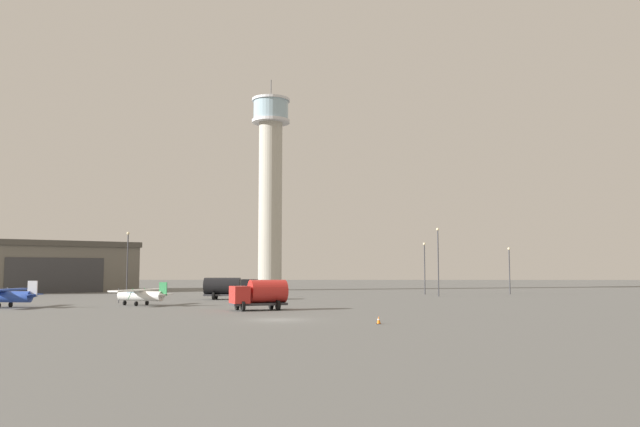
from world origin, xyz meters
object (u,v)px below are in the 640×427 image
object	(u,v)px
airplane_white	(141,295)
light_post_north	(509,266)
airplane_blue	(4,295)
truck_fuel_tanker_red	(260,294)
traffic_cone_near_left	(379,320)
light_post_centre	(425,263)
light_post_west	(128,259)
truck_fuel_tanker_black	(230,287)
light_post_east	(438,256)
control_tower	(270,181)

from	to	relation	value
airplane_white	light_post_north	world-z (taller)	light_post_north
airplane_blue	truck_fuel_tanker_red	xyz separation A→B (m)	(27.81, -3.44, 0.32)
truck_fuel_tanker_red	traffic_cone_near_left	distance (m)	19.32
truck_fuel_tanker_red	light_post_centre	distance (m)	47.29
airplane_white	traffic_cone_near_left	size ratio (longest dim) A/B	15.01
airplane_blue	light_post_north	xyz separation A→B (m)	(64.35, 38.61, 3.33)
traffic_cone_near_left	light_post_west	bearing A→B (deg)	127.06
light_post_centre	traffic_cone_near_left	xyz separation A→B (m)	(-11.70, -57.47, -4.79)
light_post_north	traffic_cone_near_left	distance (m)	63.65
truck_fuel_tanker_black	traffic_cone_near_left	size ratio (longest dim) A/B	12.18
airplane_white	light_post_east	size ratio (longest dim) A/B	0.85
light_post_east	light_post_centre	distance (m)	8.62
truck_fuel_tanker_red	airplane_white	bearing A→B (deg)	-51.55
airplane_white	light_post_centre	distance (m)	50.10
airplane_white	truck_fuel_tanker_red	xyz separation A→B (m)	(14.40, -7.75, 0.42)
airplane_blue	airplane_white	size ratio (longest dim) A/B	1.10
airplane_white	light_post_north	xyz separation A→B (m)	(50.93, 34.29, 3.43)
airplane_white	light_post_west	distance (m)	22.68
light_post_north	truck_fuel_tanker_black	bearing A→B (deg)	-155.90
control_tower	light_post_centre	world-z (taller)	control_tower
traffic_cone_near_left	truck_fuel_tanker_red	bearing A→B (deg)	123.93
control_tower	light_post_west	size ratio (longest dim) A/B	4.46
truck_fuel_tanker_red	traffic_cone_near_left	xyz separation A→B (m)	(10.75, -15.99, -1.37)
truck_fuel_tanker_black	light_post_west	world-z (taller)	light_post_west
airplane_white	light_post_north	distance (m)	61.49
light_post_east	light_post_north	size ratio (longest dim) A/B	1.35
airplane_blue	light_post_north	size ratio (longest dim) A/B	1.27
airplane_blue	light_post_east	size ratio (longest dim) A/B	0.94
control_tower	airplane_blue	size ratio (longest dim) A/B	4.38
airplane_blue	light_post_east	world-z (taller)	light_post_east
control_tower	traffic_cone_near_left	bearing A→B (deg)	-78.50
airplane_blue	airplane_white	bearing A→B (deg)	-157.22
light_post_north	light_post_centre	xyz separation A→B (m)	(-14.08, -0.56, 0.42)
light_post_centre	light_post_east	bearing A→B (deg)	-84.29
light_post_centre	traffic_cone_near_left	bearing A→B (deg)	-101.51
control_tower	light_post_north	distance (m)	49.81
light_post_north	traffic_cone_near_left	world-z (taller)	light_post_north
truck_fuel_tanker_red	light_post_north	distance (m)	55.78
airplane_blue	truck_fuel_tanker_red	size ratio (longest dim) A/B	1.62
control_tower	truck_fuel_tanker_red	size ratio (longest dim) A/B	7.11
airplane_white	light_post_centre	size ratio (longest dim) A/B	1.04
truck_fuel_tanker_red	traffic_cone_near_left	size ratio (longest dim) A/B	10.17
truck_fuel_tanker_black	light_post_west	size ratio (longest dim) A/B	0.75
light_post_east	traffic_cone_near_left	distance (m)	50.86
control_tower	light_post_centre	size ratio (longest dim) A/B	5.02
light_post_west	traffic_cone_near_left	distance (m)	55.84
control_tower	traffic_cone_near_left	distance (m)	83.35
airplane_white	truck_fuel_tanker_black	xyz separation A→B (m)	(7.71, 14.96, 0.44)
light_post_west	airplane_white	bearing A→B (deg)	-67.96
light_post_centre	traffic_cone_near_left	distance (m)	58.84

